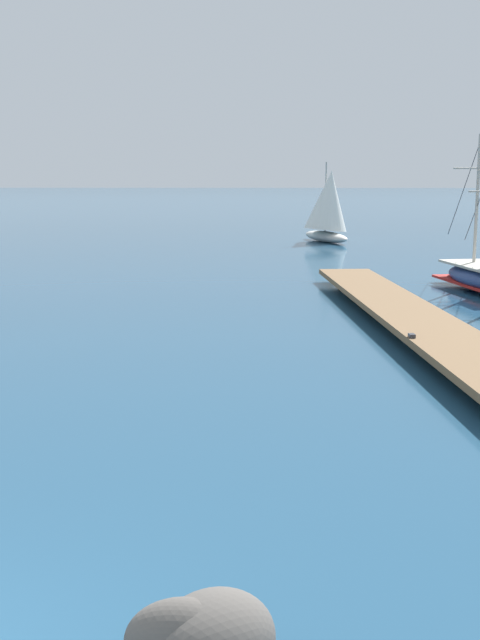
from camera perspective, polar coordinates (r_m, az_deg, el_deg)
name	(u,v)px	position (r m, az deg, el deg)	size (l,w,h in m)	color
floating_dock	(406,313)	(20.90, 11.69, 0.50)	(3.25, 17.76, 0.53)	brown
distant_sailboat	(328,206)	(45.71, 6.26, 8.06)	(3.43, 4.84, 4.46)	silver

